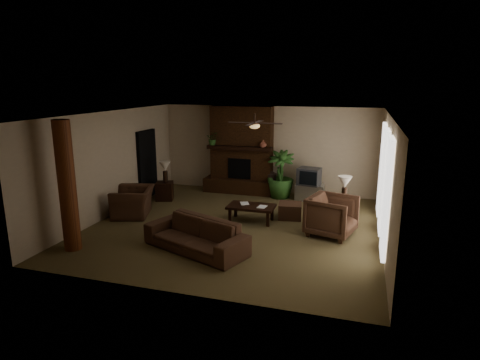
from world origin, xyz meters
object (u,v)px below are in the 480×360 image
(log_column, at_px, (67,187))
(floor_plant, at_px, (280,185))
(floor_vase, at_px, (271,181))
(lamp_left, at_px, (165,168))
(ottoman, at_px, (290,211))
(coffee_table, at_px, (251,208))
(tv_stand, at_px, (310,192))
(lamp_right, at_px, (345,184))
(armchair_right, at_px, (332,214))
(side_table_right, at_px, (342,210))
(armchair_left, at_px, (133,197))
(side_table_left, at_px, (165,191))
(sofa, at_px, (196,230))

(log_column, height_order, floor_plant, log_column)
(floor_vase, xyz_separation_m, lamp_left, (-2.98, -1.49, 0.57))
(ottoman, height_order, lamp_left, lamp_left)
(coffee_table, height_order, tv_stand, tv_stand)
(log_column, distance_m, tv_stand, 6.97)
(ottoman, height_order, lamp_right, lamp_right)
(ottoman, height_order, floor_vase, floor_vase)
(armchair_right, xyz_separation_m, lamp_left, (-5.12, 1.60, 0.48))
(log_column, height_order, side_table_right, log_column)
(armchair_left, bearing_deg, ottoman, 84.85)
(lamp_left, bearing_deg, side_table_left, -136.51)
(log_column, bearing_deg, floor_vase, 60.29)
(tv_stand, bearing_deg, floor_vase, 166.62)
(armchair_left, height_order, lamp_right, lamp_right)
(ottoman, distance_m, lamp_right, 1.59)
(log_column, bearing_deg, lamp_left, 87.33)
(tv_stand, height_order, lamp_right, lamp_right)
(coffee_table, xyz_separation_m, lamp_left, (-3.05, 1.21, 0.63))
(floor_vase, height_order, side_table_right, floor_vase)
(lamp_left, bearing_deg, log_column, -92.67)
(side_table_right, bearing_deg, lamp_right, -57.62)
(log_column, height_order, ottoman, log_column)
(tv_stand, bearing_deg, armchair_right, -72.72)
(lamp_left, bearing_deg, coffee_table, -21.61)
(side_table_right, bearing_deg, tv_stand, 122.68)
(sofa, height_order, ottoman, sofa)
(lamp_right, bearing_deg, tv_stand, 122.68)
(log_column, relative_size, coffee_table, 2.33)
(log_column, bearing_deg, tv_stand, 49.74)
(armchair_left, distance_m, tv_stand, 5.24)
(lamp_left, bearing_deg, floor_plant, 20.52)
(coffee_table, xyz_separation_m, floor_vase, (-0.07, 2.70, 0.06))
(floor_vase, relative_size, side_table_right, 1.40)
(armchair_right, relative_size, side_table_left, 1.90)
(coffee_table, height_order, floor_plant, floor_plant)
(log_column, relative_size, side_table_right, 5.09)
(side_table_right, bearing_deg, armchair_left, -167.82)
(tv_stand, distance_m, lamp_left, 4.48)
(armchair_left, bearing_deg, floor_plant, 110.93)
(sofa, relative_size, floor_plant, 1.58)
(log_column, height_order, coffee_table, log_column)
(lamp_right, bearing_deg, armchair_left, -168.21)
(armchair_right, xyz_separation_m, coffee_table, (-2.07, 0.39, -0.15))
(armchair_right, bearing_deg, tv_stand, 32.89)
(floor_plant, bearing_deg, floor_vase, 144.46)
(armchair_right, distance_m, side_table_left, 5.39)
(coffee_table, height_order, side_table_left, side_table_left)
(log_column, xyz_separation_m, side_table_right, (5.50, 3.60, -1.12))
(tv_stand, distance_m, side_table_left, 4.46)
(floor_vase, bearing_deg, armchair_right, -55.25)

